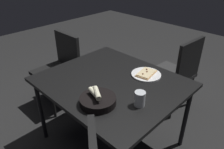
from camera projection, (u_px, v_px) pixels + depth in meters
ground at (112, 140)px, 2.17m from camera, size 8.00×8.00×0.00m
dining_table at (112, 86)px, 1.85m from camera, size 1.00×1.16×0.71m
pizza_plate at (146, 74)px, 1.90m from camera, size 0.26×0.26×0.04m
bread_basket at (98, 100)px, 1.53m from camera, size 0.26×0.26×0.12m
beer_glass at (140, 99)px, 1.51m from camera, size 0.08×0.08×0.11m
chair_far at (178, 70)px, 2.39m from camera, size 0.47×0.47×0.90m
chair_spare at (61, 65)px, 2.52m from camera, size 0.45×0.45×0.86m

